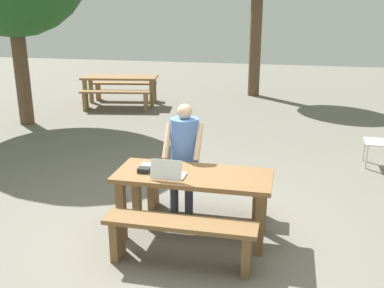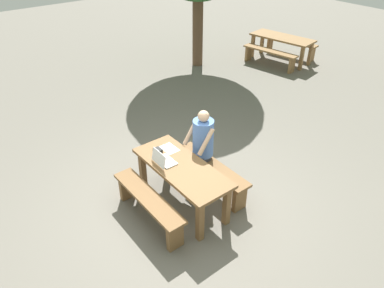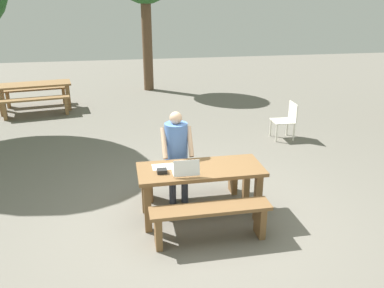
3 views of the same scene
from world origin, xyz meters
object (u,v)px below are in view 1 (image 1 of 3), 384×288
at_px(picnic_table_front, 193,185).
at_px(small_pouch, 144,170).
at_px(person_seated, 184,150).
at_px(picnic_table_mid, 120,81).
at_px(laptop, 168,173).

relative_size(picnic_table_front, small_pouch, 13.11).
relative_size(person_seated, picnic_table_mid, 0.69).
xyz_separation_m(laptop, person_seated, (-0.01, 0.74, 0.01)).
relative_size(laptop, picnic_table_mid, 0.17).
height_order(small_pouch, person_seated, person_seated).
height_order(laptop, small_pouch, laptop).
bearing_deg(small_pouch, picnic_table_mid, 113.43).
distance_m(picnic_table_front, picnic_table_mid, 6.91).
bearing_deg(small_pouch, picnic_table_front, 7.51).
relative_size(laptop, person_seated, 0.25).
bearing_deg(picnic_table_front, small_pouch, -172.49).
xyz_separation_m(laptop, picnic_table_mid, (-2.98, 6.28, -0.17)).
bearing_deg(picnic_table_front, laptop, -143.76).
bearing_deg(laptop, picnic_table_front, -142.66).
height_order(laptop, picnic_table_mid, laptop).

